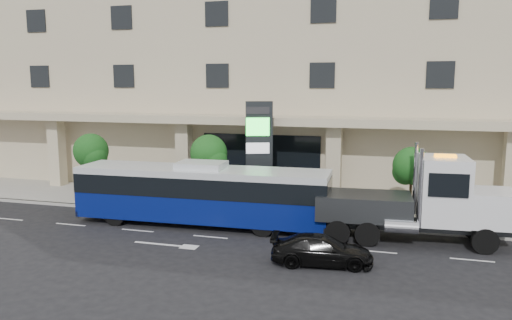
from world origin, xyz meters
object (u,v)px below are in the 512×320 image
Objects in this scene: city_bus at (202,193)px; black_sedan at (322,250)px; tow_truck at (422,203)px; signage_pylon at (259,154)px.

city_bus is 8.20m from black_sedan.
black_sedan is (-4.12, -4.20, -1.30)m from tow_truck.
city_bus is at bearing 176.98° from tow_truck.
city_bus is 11.13m from tow_truck.
tow_truck is at bearing -43.30° from signage_pylon.
city_bus is at bearing -134.42° from signage_pylon.
signage_pylon is (-9.14, 4.11, 1.44)m from tow_truck.
tow_truck is 10.12m from signage_pylon.
signage_pylon is at bearing 23.39° from black_sedan.
black_sedan is at bearing -32.25° from city_bus.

